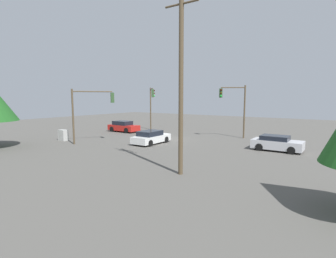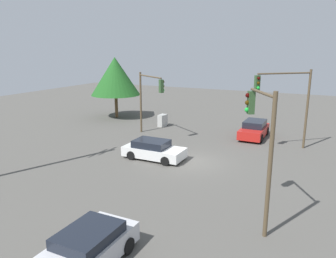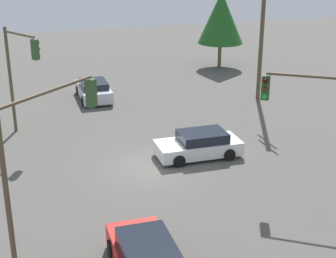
{
  "view_description": "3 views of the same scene",
  "coord_description": "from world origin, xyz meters",
  "views": [
    {
      "loc": [
        -16.96,
        23.44,
        4.69
      ],
      "look_at": [
        -0.94,
        0.22,
        1.28
      ],
      "focal_mm": 28.0,
      "sensor_mm": 36.0,
      "label": 1
    },
    {
      "loc": [
        -19.85,
        -7.96,
        7.61
      ],
      "look_at": [
        -0.53,
        1.58,
        2.28
      ],
      "focal_mm": 35.0,
      "sensor_mm": 36.0,
      "label": 2
    },
    {
      "loc": [
        22.18,
        -6.0,
        10.71
      ],
      "look_at": [
        -0.46,
        1.01,
        1.73
      ],
      "focal_mm": 55.0,
      "sensor_mm": 36.0,
      "label": 3
    }
  ],
  "objects": [
    {
      "name": "sedan_white",
      "position": [
        -0.55,
        2.72,
        0.64
      ],
      "size": [
        2.03,
        4.31,
        1.33
      ],
      "rotation": [
        0.0,
        0.0,
        3.14
      ],
      "color": "silver",
      "rests_on": "ground_plane"
    },
    {
      "name": "traffic_signal_aux",
      "position": [
        -6.19,
        -5.6,
        4.1
      ],
      "size": [
        2.65,
        1.74,
        6.05
      ],
      "rotation": [
        0.0,
        0.0,
        0.53
      ],
      "color": "brown",
      "rests_on": "ground_plane"
    },
    {
      "name": "electrical_cabinet",
      "position": [
        8.55,
        6.67,
        0.59
      ],
      "size": [
        1.03,
        0.64,
        1.18
      ],
      "primitive_type": "cube",
      "color": "#B2B2AD",
      "rests_on": "ground_plane"
    },
    {
      "name": "ground_plane",
      "position": [
        0.0,
        0.0,
        0.0
      ],
      "size": [
        80.0,
        80.0,
        0.0
      ],
      "primitive_type": "plane",
      "color": "#54514C"
    },
    {
      "name": "traffic_signal_main",
      "position": [
        5.61,
        -5.24,
        4.23
      ],
      "size": [
        3.29,
        3.6,
        6.09
      ],
      "rotation": [
        0.0,
        0.0,
        2.3
      ],
      "color": "brown",
      "rests_on": "ground_plane"
    },
    {
      "name": "sedan_silver",
      "position": [
        -11.93,
        -0.8,
        0.66
      ],
      "size": [
        4.19,
        2.06,
        1.34
      ],
      "rotation": [
        0.0,
        0.0,
        1.57
      ],
      "color": "silver",
      "rests_on": "ground_plane"
    },
    {
      "name": "tree_far",
      "position": [
        10.14,
        13.33,
        4.61
      ],
      "size": [
        5.41,
        5.41,
        6.68
      ],
      "color": "brown",
      "rests_on": "ground_plane"
    },
    {
      "name": "sedan_red",
      "position": [
        8.33,
        -2.44,
        0.71
      ],
      "size": [
        4.37,
        2.02,
        1.48
      ],
      "rotation": [
        0.0,
        0.0,
        1.57
      ],
      "color": "red",
      "rests_on": "ground_plane"
    },
    {
      "name": "traffic_signal_cross",
      "position": [
        4.67,
        5.96,
        3.83
      ],
      "size": [
        2.51,
        3.57,
        5.53
      ],
      "rotation": [
        0.0,
        0.0,
        4.12
      ],
      "color": "brown",
      "rests_on": "ground_plane"
    }
  ]
}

